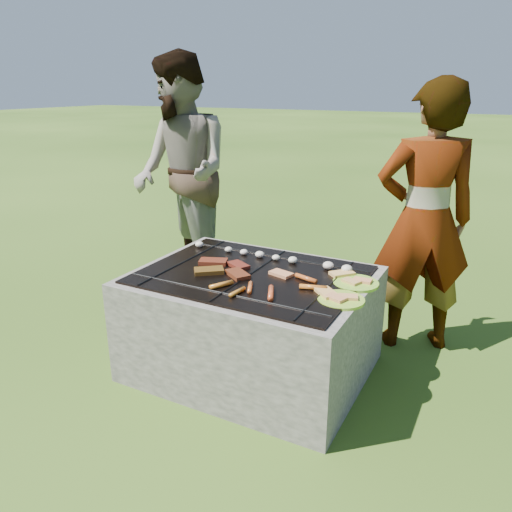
{
  "coord_description": "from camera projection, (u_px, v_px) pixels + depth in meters",
  "views": [
    {
      "loc": [
        1.24,
        -2.31,
        1.62
      ],
      "look_at": [
        0.0,
        0.05,
        0.7
      ],
      "focal_mm": 35.0,
      "sensor_mm": 36.0,
      "label": 1
    }
  ],
  "objects": [
    {
      "name": "bread_on_grate",
      "position": [
        318.0,
        280.0,
        2.69
      ],
      "size": [
        0.47,
        0.45,
        0.02
      ],
      "color": "tan",
      "rests_on": "fire_pit"
    },
    {
      "name": "sausages",
      "position": [
        270.0,
        287.0,
        2.59
      ],
      "size": [
        0.55,
        0.42,
        0.03
      ],
      "color": "#CD5421",
      "rests_on": "fire_pit"
    },
    {
      "name": "mushrooms",
      "position": [
        281.0,
        258.0,
        3.0
      ],
      "size": [
        1.06,
        0.06,
        0.04
      ],
      "color": "white",
      "rests_on": "fire_pit"
    },
    {
      "name": "fire_pit",
      "position": [
        252.0,
        326.0,
        2.92
      ],
      "size": [
        1.3,
        1.0,
        0.62
      ],
      "color": "#A9A096",
      "rests_on": "ground"
    },
    {
      "name": "lawn",
      "position": [
        252.0,
        368.0,
        3.01
      ],
      "size": [
        60.0,
        60.0,
        0.0
      ],
      "primitive_type": "plane",
      "color": "#254511",
      "rests_on": "ground"
    },
    {
      "name": "pork_slabs",
      "position": [
        222.0,
        268.0,
        2.86
      ],
      "size": [
        0.41,
        0.31,
        0.02
      ],
      "color": "maroon",
      "rests_on": "fire_pit"
    },
    {
      "name": "bystander",
      "position": [
        181.0,
        174.0,
        4.02
      ],
      "size": [
        1.15,
        1.09,
        1.87
      ],
      "primitive_type": "imported",
      "rotation": [
        0.0,
        0.0,
        -0.58
      ],
      "color": "gray",
      "rests_on": "ground"
    },
    {
      "name": "cook",
      "position": [
        424.0,
        220.0,
        3.04
      ],
      "size": [
        0.72,
        0.63,
        1.67
      ],
      "primitive_type": "imported",
      "rotation": [
        0.0,
        0.0,
        3.59
      ],
      "color": "#A59B89",
      "rests_on": "ground"
    },
    {
      "name": "plate_far",
      "position": [
        356.0,
        283.0,
        2.68
      ],
      "size": [
        0.29,
        0.29,
        0.03
      ],
      "color": "#C7EB38",
      "rests_on": "fire_pit"
    },
    {
      "name": "plate_near",
      "position": [
        341.0,
        299.0,
        2.47
      ],
      "size": [
        0.26,
        0.26,
        0.03
      ],
      "color": "#CFDD34",
      "rests_on": "fire_pit"
    }
  ]
}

